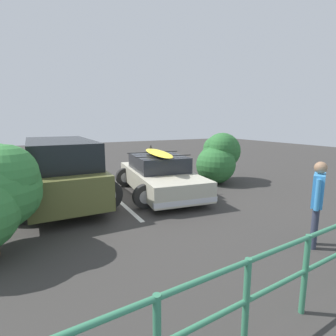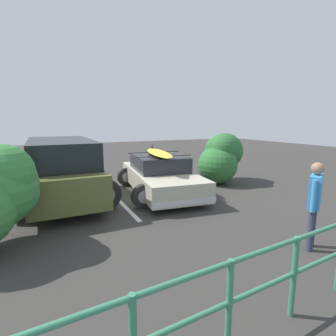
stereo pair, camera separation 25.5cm
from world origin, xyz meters
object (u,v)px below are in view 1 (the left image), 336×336
Objects in this scene: person_bystander at (318,197)px; bush_near_left at (218,158)px; suv_car at (61,170)px; sedan_car at (159,175)px.

person_bystander is 5.51m from bush_near_left.
bush_near_left is (-5.73, 0.13, 0.00)m from suv_car.
suv_car is at bearing -1.32° from bush_near_left.
sedan_car is at bearing -79.05° from person_bystander.
suv_car is 6.67m from person_bystander.
bush_near_left reaches higher than person_bystander.
sedan_car is 2.76× the size of person_bystander.
sedan_car is at bearing 6.64° from bush_near_left.
bush_near_left is at bearing 178.68° from suv_car.
person_bystander is 0.82× the size of bush_near_left.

